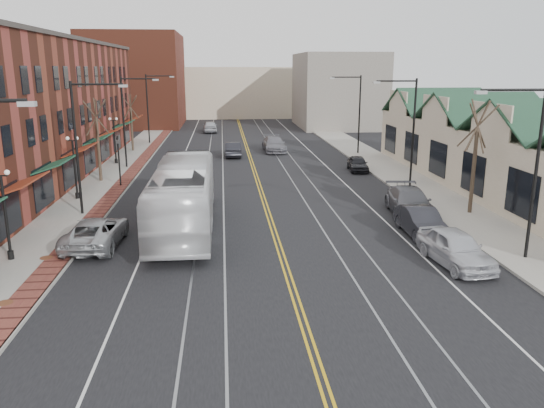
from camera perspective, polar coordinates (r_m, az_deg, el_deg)
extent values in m
plane|color=black|center=(19.01, 3.67, -13.48)|extent=(160.00, 160.00, 0.00)
cube|color=gray|center=(38.74, -19.02, 0.50)|extent=(4.00, 120.00, 0.15)
cube|color=gray|center=(40.40, 16.21, 1.27)|extent=(4.00, 120.00, 0.15)
cube|color=brown|center=(46.63, -26.06, 8.84)|extent=(10.00, 50.00, 11.00)
cube|color=#C4B296|center=(42.55, 23.98, 4.30)|extent=(8.00, 36.00, 4.60)
cube|color=brown|center=(87.60, -14.41, 12.78)|extent=(14.00, 18.00, 14.00)
cube|color=#C4B296|center=(101.70, -3.87, 11.95)|extent=(22.00, 14.00, 9.00)
cube|color=slate|center=(83.55, 7.08, 12.03)|extent=(12.00, 16.00, 11.00)
cube|color=#999999|center=(17.58, -24.85, 9.74)|extent=(0.50, 0.25, 0.15)
cylinder|color=black|center=(34.06, -20.29, 5.56)|extent=(0.16, 0.16, 8.00)
cylinder|color=black|center=(33.38, -18.32, 12.13)|extent=(3.00, 0.12, 0.12)
cube|color=#999999|center=(33.09, -15.72, 12.13)|extent=(0.50, 0.25, 0.15)
cylinder|color=black|center=(49.58, -15.66, 8.44)|extent=(0.16, 0.16, 8.00)
cylinder|color=black|center=(49.12, -14.20, 12.93)|extent=(3.00, 0.12, 0.12)
cube|color=#999999|center=(48.92, -12.42, 12.91)|extent=(0.50, 0.25, 0.15)
cylinder|color=black|center=(65.33, -13.23, 9.92)|extent=(0.16, 0.16, 8.00)
cylinder|color=black|center=(64.98, -12.08, 13.32)|extent=(3.00, 0.12, 0.12)
cube|color=#999999|center=(64.84, -10.72, 13.30)|extent=(0.50, 0.25, 0.15)
cylinder|color=black|center=(27.10, 26.49, 2.85)|extent=(0.16, 0.16, 8.00)
cylinder|color=black|center=(25.93, 24.57, 11.10)|extent=(3.00, 0.12, 0.12)
cube|color=#999999|center=(25.23, 21.53, 11.11)|extent=(0.50, 0.25, 0.15)
cylinder|color=black|center=(41.39, 14.95, 7.39)|extent=(0.16, 0.16, 8.00)
cylinder|color=black|center=(40.63, 13.27, 12.76)|extent=(3.00, 0.12, 0.12)
cube|color=#999999|center=(40.19, 11.18, 12.71)|extent=(0.50, 0.25, 0.15)
cylinder|color=black|center=(56.60, 9.38, 9.46)|extent=(0.16, 0.16, 8.00)
cylinder|color=black|center=(56.04, 8.02, 13.36)|extent=(3.00, 0.12, 0.12)
cube|color=#999999|center=(55.72, 6.47, 13.30)|extent=(0.50, 0.25, 0.15)
cylinder|color=black|center=(27.89, -26.28, -4.93)|extent=(0.28, 0.28, 0.40)
cylinder|color=black|center=(27.40, -26.70, -1.37)|extent=(0.14, 0.14, 4.00)
cube|color=black|center=(26.97, -27.17, 2.72)|extent=(0.60, 0.06, 0.06)
sphere|color=white|center=(26.84, -26.62, 3.06)|extent=(0.24, 0.24, 0.24)
cylinder|color=black|center=(38.88, -20.19, 0.86)|extent=(0.28, 0.28, 0.40)
cylinder|color=black|center=(38.53, -20.43, 3.47)|extent=(0.14, 0.14, 4.00)
cube|color=black|center=(38.23, -20.69, 6.41)|extent=(0.60, 0.06, 0.06)
sphere|color=white|center=(38.29, -21.14, 6.60)|extent=(0.24, 0.24, 0.24)
sphere|color=white|center=(38.13, -20.27, 6.65)|extent=(0.24, 0.24, 0.24)
cylinder|color=black|center=(52.27, -16.41, 4.46)|extent=(0.28, 0.28, 0.40)
cylinder|color=black|center=(52.00, -16.55, 6.42)|extent=(0.14, 0.14, 4.00)
cube|color=black|center=(51.78, -16.71, 8.60)|extent=(0.60, 0.06, 0.06)
sphere|color=white|center=(51.83, -17.05, 8.75)|extent=(0.24, 0.24, 0.24)
sphere|color=white|center=(51.71, -16.39, 8.79)|extent=(0.24, 0.24, 0.24)
cylinder|color=#382B21|center=(44.13, -18.15, 5.54)|extent=(0.24, 0.24, 4.90)
cylinder|color=#382B21|center=(43.84, -18.41, 8.83)|extent=(0.58, 1.37, 2.90)
cylinder|color=#382B21|center=(43.84, -18.41, 8.83)|extent=(1.60, 0.66, 2.78)
cylinder|color=#382B21|center=(43.84, -18.41, 8.83)|extent=(0.53, 1.23, 2.96)
cylinder|color=#382B21|center=(43.84, -18.41, 8.83)|extent=(1.69, 1.03, 2.64)
cylinder|color=#382B21|center=(43.84, -18.41, 8.83)|extent=(1.78, 1.29, 2.48)
cylinder|color=#382B21|center=(59.73, -14.85, 7.77)|extent=(0.24, 0.24, 4.55)
cylinder|color=#382B21|center=(59.52, -15.00, 10.04)|extent=(0.55, 1.28, 2.69)
cylinder|color=#382B21|center=(59.52, -15.00, 10.04)|extent=(1.49, 0.62, 2.58)
cylinder|color=#382B21|center=(59.52, -15.00, 10.04)|extent=(0.50, 1.15, 2.75)
cylinder|color=#382B21|center=(59.52, -15.00, 10.04)|extent=(1.57, 0.97, 2.45)
cylinder|color=#382B21|center=(59.52, -15.00, 10.04)|extent=(1.66, 1.20, 2.30)
cylinder|color=#382B21|center=(34.70, 20.85, 3.35)|extent=(0.24, 0.24, 5.25)
cylinder|color=#382B21|center=(34.32, 21.26, 7.82)|extent=(0.61, 1.46, 3.10)
cylinder|color=#382B21|center=(34.32, 21.26, 7.82)|extent=(1.70, 0.70, 2.97)
cylinder|color=#382B21|center=(34.32, 21.26, 7.82)|extent=(0.56, 1.31, 3.17)
cylinder|color=#382B21|center=(34.32, 21.26, 7.82)|extent=(1.80, 1.10, 2.82)
cylinder|color=#382B21|center=(34.32, 21.26, 7.82)|extent=(1.90, 1.37, 2.65)
cylinder|color=#592D19|center=(23.04, -26.80, -9.47)|extent=(0.60, 0.60, 0.02)
cylinder|color=#592D19|center=(27.42, -23.10, -5.33)|extent=(0.60, 0.60, 0.02)
cylinder|color=black|center=(41.94, -16.10, 4.08)|extent=(0.12, 0.12, 3.20)
imported|color=black|center=(41.68, -16.27, 6.45)|extent=(0.18, 0.15, 0.90)
imported|color=white|center=(30.27, -9.48, 0.84)|extent=(3.17, 13.43, 3.74)
imported|color=#AEB1B5|center=(28.55, -18.41, -2.87)|extent=(2.75, 5.55, 1.51)
imported|color=silver|center=(25.97, 19.12, -4.47)|extent=(2.45, 5.02, 1.65)
imported|color=#222228|center=(29.88, 15.72, -1.86)|extent=(1.66, 4.71, 1.55)
imported|color=slate|center=(33.81, 14.60, 0.19)|extent=(2.93, 5.94, 1.66)
imported|color=black|center=(47.57, 9.21, 4.31)|extent=(1.94, 4.03, 1.33)
imported|color=black|center=(54.93, -4.21, 5.90)|extent=(1.61, 4.59, 1.51)
imported|color=slate|center=(58.00, 0.22, 6.45)|extent=(2.43, 5.64, 1.62)
imported|color=#B6B7BE|center=(76.16, -6.66, 8.28)|extent=(2.12, 4.88, 1.64)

